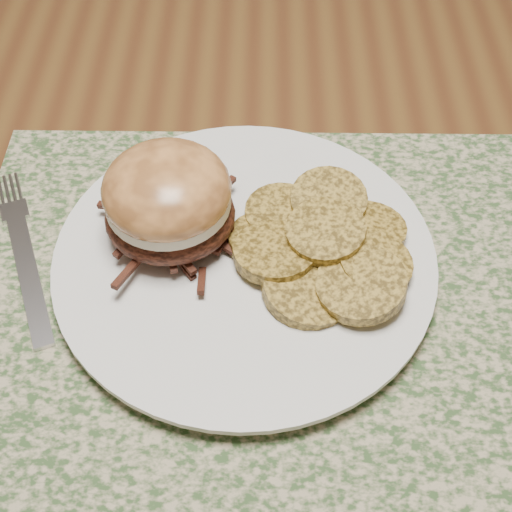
{
  "coord_description": "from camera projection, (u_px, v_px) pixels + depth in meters",
  "views": [
    {
      "loc": [
        0.2,
        -0.34,
        1.17
      ],
      "look_at": [
        0.2,
        -0.04,
        0.79
      ],
      "focal_mm": 50.0,
      "sensor_mm": 36.0,
      "label": 1
    }
  ],
  "objects": [
    {
      "name": "pork_sandwich",
      "position": [
        168.0,
        201.0,
        0.5
      ],
      "size": [
        0.1,
        0.1,
        0.07
      ],
      "rotation": [
        0.0,
        0.0,
        0.11
      ],
      "color": "black",
      "rests_on": "dinner_plate"
    },
    {
      "name": "dining_table",
      "position": [
        23.0,
        308.0,
        0.6
      ],
      "size": [
        1.5,
        0.9,
        0.75
      ],
      "color": "brown",
      "rests_on": "ground"
    },
    {
      "name": "fork",
      "position": [
        24.0,
        252.0,
        0.53
      ],
      "size": [
        0.08,
        0.17,
        0.0
      ],
      "rotation": [
        0.0,
        0.0,
        0.37
      ],
      "color": "silver",
      "rests_on": "placemat"
    },
    {
      "name": "placemat",
      "position": [
        272.0,
        287.0,
        0.52
      ],
      "size": [
        0.45,
        0.33,
        0.0
      ],
      "primitive_type": "cube",
      "color": "#344F28",
      "rests_on": "dining_table"
    },
    {
      "name": "dinner_plate",
      "position": [
        245.0,
        260.0,
        0.52
      ],
      "size": [
        0.26,
        0.26,
        0.02
      ],
      "primitive_type": "cylinder",
      "color": "silver",
      "rests_on": "placemat"
    },
    {
      "name": "roasted_potatoes",
      "position": [
        321.0,
        245.0,
        0.51
      ],
      "size": [
        0.15,
        0.16,
        0.03
      ],
      "color": "#A48130",
      "rests_on": "dinner_plate"
    }
  ]
}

